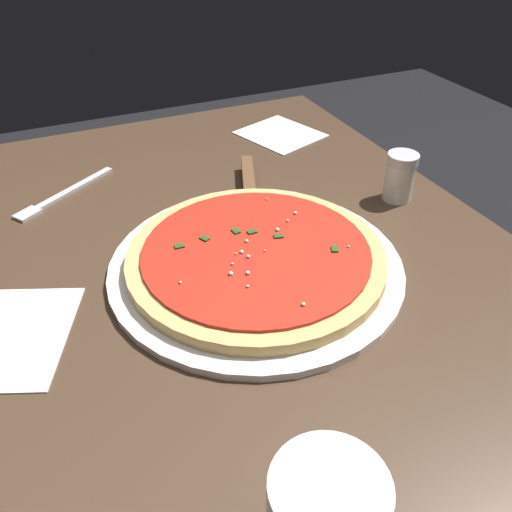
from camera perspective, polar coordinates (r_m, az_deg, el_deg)
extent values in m
cube|color=black|center=(1.25, -24.93, -7.75)|extent=(0.06, 0.06, 0.73)
cube|color=black|center=(1.33, 2.96, -0.45)|extent=(0.06, 0.06, 0.73)
cube|color=#473323|center=(0.70, -4.64, -0.64)|extent=(0.96, 0.79, 0.03)
cylinder|color=white|center=(0.66, 0.00, -1.04)|extent=(0.37, 0.37, 0.01)
cylinder|color=#DBB26B|center=(0.65, 0.00, -0.13)|extent=(0.32, 0.32, 0.02)
cylinder|color=red|center=(0.65, 0.00, 0.58)|extent=(0.28, 0.28, 0.00)
sphere|color=#EFEACC|center=(0.68, 2.33, 2.86)|extent=(0.01, 0.01, 0.01)
sphere|color=#EFEACC|center=(0.66, -1.02, 1.62)|extent=(0.00, 0.00, 0.00)
sphere|color=#EFEACC|center=(0.71, 4.38, 4.55)|extent=(0.00, 0.00, 0.00)
sphere|color=#EFEACC|center=(0.64, 0.97, 0.59)|extent=(0.00, 0.00, 0.00)
sphere|color=#EFEACC|center=(0.75, 1.21, 6.21)|extent=(0.00, 0.00, 0.00)
sphere|color=#EFEACC|center=(0.59, -0.51, -3.18)|extent=(0.00, 0.00, 0.00)
sphere|color=#EFEACC|center=(0.64, -2.18, 0.28)|extent=(0.00, 0.00, 0.00)
sphere|color=#EFEACC|center=(0.61, -0.89, -1.86)|extent=(0.01, 0.01, 0.01)
sphere|color=#EFEACC|center=(0.57, 5.15, -5.25)|extent=(0.00, 0.00, 0.00)
sphere|color=#EFEACC|center=(0.61, -2.76, -1.92)|extent=(0.01, 0.01, 0.01)
sphere|color=#EFEACC|center=(0.64, -1.57, 0.44)|extent=(0.01, 0.01, 0.01)
sphere|color=#EFEACC|center=(0.70, 3.45, 3.84)|extent=(0.00, 0.00, 0.00)
sphere|color=#EFEACC|center=(0.66, 10.02, 1.02)|extent=(0.00, 0.00, 0.00)
sphere|color=#EFEACC|center=(0.62, -2.94, -0.94)|extent=(0.00, 0.00, 0.00)
sphere|color=#EFEACC|center=(0.63, -0.84, -0.06)|extent=(0.01, 0.01, 0.01)
sphere|color=#EFEACC|center=(0.60, -8.21, -2.86)|extent=(0.00, 0.00, 0.00)
cube|color=#23561E|center=(0.67, -5.60, 1.92)|extent=(0.01, 0.01, 0.00)
cube|color=#23561E|center=(0.65, 8.54, 0.76)|extent=(0.01, 0.01, 0.00)
cube|color=#23561E|center=(0.68, -0.44, 2.65)|extent=(0.01, 0.01, 0.00)
cube|color=#23561E|center=(0.68, -2.21, 2.73)|extent=(0.01, 0.01, 0.00)
cube|color=#23561E|center=(0.67, 2.45, 2.17)|extent=(0.01, 0.01, 0.00)
cube|color=#23561E|center=(0.66, -8.32, 1.07)|extent=(0.01, 0.01, 0.00)
cube|color=silver|center=(0.74, -0.44, 4.12)|extent=(0.11, 0.10, 0.00)
cube|color=brown|center=(0.83, -0.83, 8.48)|extent=(0.13, 0.06, 0.01)
cube|color=white|center=(0.63, -24.33, -7.91)|extent=(0.18, 0.16, 0.00)
cube|color=white|center=(1.03, 2.66, 13.07)|extent=(0.17, 0.16, 0.00)
cube|color=silver|center=(0.88, -18.95, 7.04)|extent=(0.09, 0.13, 0.00)
cube|color=silver|center=(0.84, -23.55, 4.19)|extent=(0.04, 0.04, 0.00)
cylinder|color=silver|center=(0.83, 15.25, 7.84)|extent=(0.04, 0.04, 0.06)
cylinder|color=silver|center=(0.81, 15.67, 10.14)|extent=(0.05, 0.05, 0.01)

